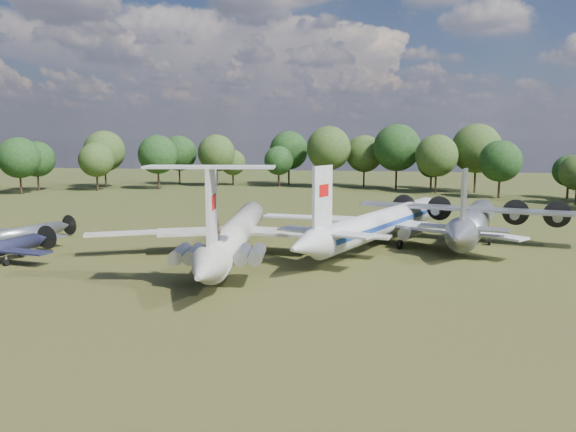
% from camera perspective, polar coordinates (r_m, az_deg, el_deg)
% --- Properties ---
extents(ground, '(300.00, 300.00, 0.00)m').
position_cam_1_polar(ground, '(68.97, -8.19, -3.40)').
color(ground, '#234216').
rests_on(ground, ground).
extents(il62_airliner, '(39.68, 48.82, 4.42)m').
position_cam_1_polar(il62_airliner, '(63.88, -5.25, -2.26)').
color(il62_airliner, silver).
rests_on(il62_airliner, ground).
extents(tu104_jet, '(49.46, 55.41, 4.56)m').
position_cam_1_polar(tu104_jet, '(71.50, 9.62, -1.15)').
color(tu104_jet, white).
rests_on(tu104_jet, ground).
extents(an12_transport, '(37.78, 40.27, 4.42)m').
position_cam_1_polar(an12_transport, '(76.13, 18.31, -0.94)').
color(an12_transport, '#A5A8AD').
rests_on(an12_transport, ground).
extents(small_prop_northwest, '(16.01, 18.73, 2.33)m').
position_cam_1_polar(small_prop_northwest, '(78.50, -25.15, -1.81)').
color(small_prop_northwest, '#A2A4AA').
rests_on(small_prop_northwest, ground).
extents(person_on_il62, '(0.76, 0.56, 1.91)m').
position_cam_1_polar(person_on_il62, '(51.27, -7.18, -1.32)').
color(person_on_il62, '#8C6047').
rests_on(person_on_il62, il62_airliner).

